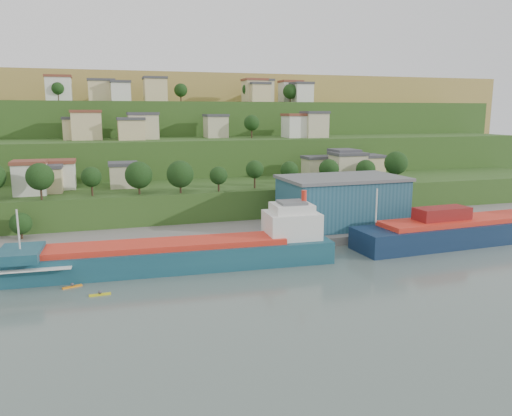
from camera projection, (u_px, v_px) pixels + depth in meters
name	position (u px, v px, depth m)	size (l,w,h in m)	color
ground	(205.00, 281.00, 93.29)	(500.00, 500.00, 0.00)	#4D5E56
quay	(261.00, 238.00, 125.38)	(220.00, 26.00, 4.00)	slate
hillside	(138.00, 175.00, 251.45)	(360.00, 211.22, 96.00)	#284719
cargo_ship_near	(187.00, 255.00, 100.88)	(64.79, 13.53, 16.53)	#143C4C
cargo_ship_far	(487.00, 229.00, 122.21)	(66.48, 14.08, 17.94)	#0C1D37
warehouse	(342.00, 201.00, 129.29)	(31.37, 19.61, 12.80)	navy
kayak_orange	(72.00, 286.00, 89.74)	(3.46, 1.64, 0.86)	orange
kayak_yellow	(100.00, 294.00, 85.83)	(3.66, 0.79, 0.91)	gold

